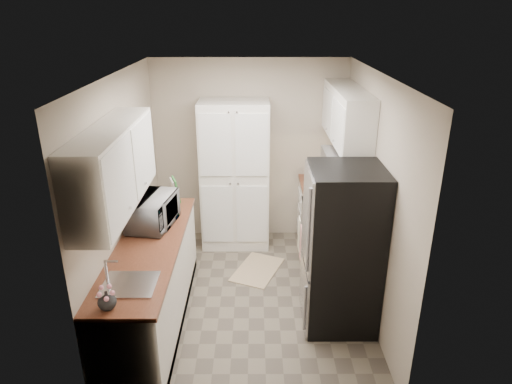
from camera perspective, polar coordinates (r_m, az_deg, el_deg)
ground at (r=5.38m, az=-0.85°, el=-12.91°), size 3.20×3.20×0.00m
room_shell at (r=4.64m, az=-1.18°, el=3.71°), size 2.64×3.24×2.52m
pantry_cabinet at (r=6.10m, az=-2.65°, el=2.05°), size 0.90×0.55×2.00m
base_cabinet_left at (r=4.90m, az=-12.83°, el=-11.29°), size 0.60×2.30×0.88m
countertop_left at (r=4.66m, az=-13.31°, el=-6.55°), size 0.63×2.33×0.04m
base_cabinet_right at (r=6.26m, az=8.36°, el=-3.17°), size 0.60×0.80×0.88m
countertop_right at (r=6.08m, az=8.59°, el=0.75°), size 0.63×0.83×0.04m
electric_range at (r=5.54m, az=9.37°, el=-6.35°), size 0.71×0.78×1.13m
refrigerator at (r=4.67m, az=10.75°, el=-7.00°), size 0.70×0.72×1.70m
microwave at (r=4.95m, az=-12.83°, el=-2.37°), size 0.51×0.66×0.33m
wine_bottle at (r=5.27m, az=-11.73°, el=-1.00°), size 0.07×0.07×0.28m
flower_vase at (r=3.79m, az=-18.14°, el=-12.72°), size 0.19×0.19×0.15m
cutting_board at (r=5.55m, az=-9.94°, el=0.33°), size 0.09×0.22×0.28m
toaster_oven at (r=6.11m, az=8.38°, el=2.22°), size 0.36×0.43×0.23m
fruit_basket at (r=6.04m, az=8.65°, el=3.67°), size 0.33×0.33×0.11m
kitchen_mat at (r=5.86m, az=0.17°, el=-9.67°), size 0.72×0.88×0.01m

